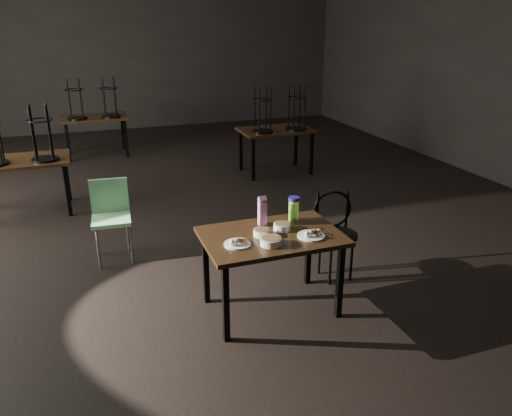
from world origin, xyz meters
name	(u,v)px	position (x,y,z in m)	size (l,w,h in m)	color
room	(176,33)	(-0.06, 0.01, 2.33)	(12.00, 12.04, 3.22)	black
main_table	(272,242)	(0.19, -2.48, 0.67)	(1.20, 0.80, 0.75)	black
plate_left	(237,243)	(-0.16, -2.58, 0.77)	(0.22, 0.22, 0.07)	white
plate_right	(311,234)	(0.49, -2.64, 0.77)	(0.24, 0.24, 0.08)	white
bowl_near	(262,232)	(0.10, -2.48, 0.78)	(0.14, 0.14, 0.06)	white
bowl_far	(282,226)	(0.31, -2.42, 0.78)	(0.15, 0.15, 0.06)	white
bowl_big	(271,241)	(0.10, -2.68, 0.78)	(0.18, 0.18, 0.06)	white
juice_carton	(262,211)	(0.19, -2.25, 0.88)	(0.07, 0.07, 0.28)	#8F1A7D
water_bottle	(294,209)	(0.49, -2.26, 0.87)	(0.12, 0.12, 0.23)	#91EC45
spoon	(320,229)	(0.63, -2.54, 0.75)	(0.06, 0.20, 0.01)	silver
bentwood_chair	(335,228)	(1.04, -2.08, 0.52)	(0.44, 0.43, 0.88)	black
school_chair	(111,212)	(-1.06, -0.88, 0.53)	(0.44, 0.44, 0.88)	#7DC38A
bg_table_left	(21,160)	(-2.04, 0.86, 0.75)	(1.20, 0.80, 1.48)	black
bg_table_right	(277,129)	(1.84, 1.46, 0.75)	(1.20, 0.80, 1.48)	black
bg_table_far	(94,117)	(-0.97, 3.66, 0.75)	(1.20, 0.80, 1.48)	black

